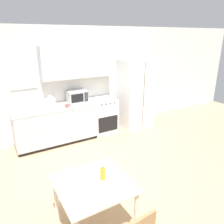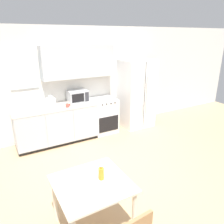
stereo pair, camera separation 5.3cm
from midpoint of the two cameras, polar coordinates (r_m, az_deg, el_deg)
name	(u,v)px [view 2 (the right image)]	position (r m, az deg, el deg)	size (l,w,h in m)	color
ground_plane	(110,178)	(4.20, -0.28, -16.75)	(12.00, 12.00, 0.00)	tan
wall_back	(68,79)	(5.53, -11.26, 8.36)	(12.00, 0.38, 2.70)	silver
kitchen_counter	(56,125)	(5.39, -14.04, -3.19)	(1.91, 0.68, 0.91)	#333333
oven_range	(103,115)	(5.83, -2.06, -0.86)	(0.64, 0.64, 0.91)	white
refrigerator	(136,94)	(6.15, 6.61, 4.77)	(0.87, 0.78, 1.87)	white
kitchen_sink	(30,110)	(5.14, -20.39, 0.56)	(0.57, 0.39, 0.23)	#B7BABC
microwave	(78,96)	(5.49, -8.65, 4.15)	(0.48, 0.35, 0.28)	#B7BABC
coffee_mug	(68,105)	(5.12, -11.25, 1.70)	(0.11, 0.08, 0.09)	#BF4C3F
grocery_bag_0	(51,103)	(5.03, -15.33, 2.25)	(0.21, 0.19, 0.33)	white
dining_table	(92,190)	(2.96, -4.66, -19.68)	(0.91, 0.87, 0.73)	beige
drink_bottle	(101,173)	(2.89, -2.30, -15.68)	(0.07, 0.07, 0.21)	orange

